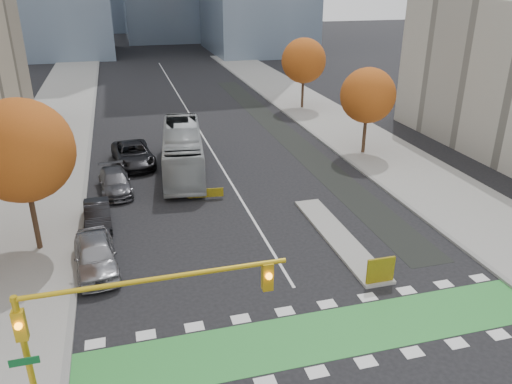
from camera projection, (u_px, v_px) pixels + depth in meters
ground at (337, 360)px, 19.13m from camera, size 300.00×300.00×0.00m
sidewalk_west at (31, 194)px, 33.54m from camera, size 7.00×120.00×0.15m
sidewalk_east at (391, 159)px, 40.09m from camera, size 7.00×120.00×0.15m
curb_west at (85, 189)px, 34.39m from camera, size 0.30×120.00×0.16m
curb_east at (351, 163)px, 39.24m from camera, size 0.30×120.00×0.16m
bike_crossing at (323, 335)px, 20.45m from camera, size 20.00×3.00×0.01m
centre_line at (188, 111)px, 54.55m from camera, size 0.15×70.00×0.01m
bike_lane_paint at (282, 131)px, 47.52m from camera, size 2.50×50.00×0.01m
median_island at (338, 237)px, 28.04m from camera, size 1.60×10.00×0.16m
hazard_board at (381, 270)px, 23.50m from camera, size 1.40×0.12×1.30m
tree_west at (21, 151)px, 24.62m from camera, size 5.20×5.20×8.22m
tree_east_near at (368, 96)px, 39.60m from camera, size 4.40×4.40×7.08m
tree_east_far at (304, 61)px, 53.74m from camera, size 4.80×4.80×7.65m
traffic_signal_west at (112, 316)px, 15.15m from camera, size 8.53×0.56×5.20m
bus at (183, 150)px, 37.16m from camera, size 4.11×12.02×3.28m
parked_car_a at (96, 255)px, 24.70m from camera, size 2.49×5.17×1.70m
parked_car_b at (98, 215)px, 29.19m from camera, size 1.68×4.25×1.38m
parked_car_c at (115, 182)px, 33.86m from camera, size 2.41×5.07×1.43m
parked_car_d at (133, 154)px, 38.80m from camera, size 3.45×6.35×1.69m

